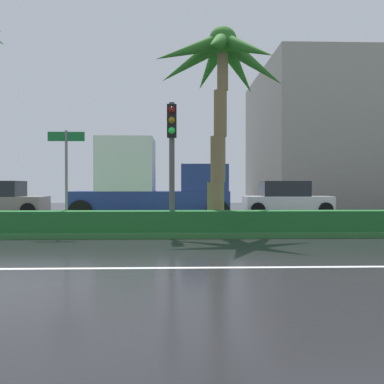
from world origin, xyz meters
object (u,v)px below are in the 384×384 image
car_in_traffic_second (0,199)px  street_name_sign (66,166)px  car_in_traffic_third (286,199)px  palm_tree_centre_left (221,72)px  traffic_signal_median_right (172,142)px  box_truck_lead (150,184)px

car_in_traffic_second → street_name_sign: bearing=-55.2°
car_in_traffic_third → street_name_sign: bearing=-137.8°
palm_tree_centre_left → street_name_sign: palm_tree_centre_left is taller
car_in_traffic_second → palm_tree_centre_left: bearing=-35.6°
traffic_signal_median_right → box_truck_lead: (-1.03, 5.16, -1.22)m
car_in_traffic_third → car_in_traffic_second: bearing=-179.1°
street_name_sign → box_truck_lead: size_ratio=0.47×
traffic_signal_median_right → street_name_sign: size_ratio=1.27×
street_name_sign → box_truck_lead: box_truck_lead is taller
traffic_signal_median_right → car_in_traffic_third: traffic_signal_median_right is taller
palm_tree_centre_left → traffic_signal_median_right: palm_tree_centre_left is taller
traffic_signal_median_right → car_in_traffic_second: (-8.56, 8.05, -1.94)m
traffic_signal_median_right → car_in_traffic_second: bearing=136.7°
box_truck_lead → palm_tree_centre_left: bearing=-59.5°
palm_tree_centre_left → car_in_traffic_third: palm_tree_centre_left is taller
street_name_sign → palm_tree_centre_left: bearing=6.2°
traffic_signal_median_right → car_in_traffic_third: bearing=55.9°
traffic_signal_median_right → car_in_traffic_second: size_ratio=0.88×
traffic_signal_median_right → street_name_sign: (-3.18, 0.32, -0.69)m
palm_tree_centre_left → car_in_traffic_second: bearing=144.4°
palm_tree_centre_left → street_name_sign: bearing=-173.8°
street_name_sign → car_in_traffic_second: 9.50m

